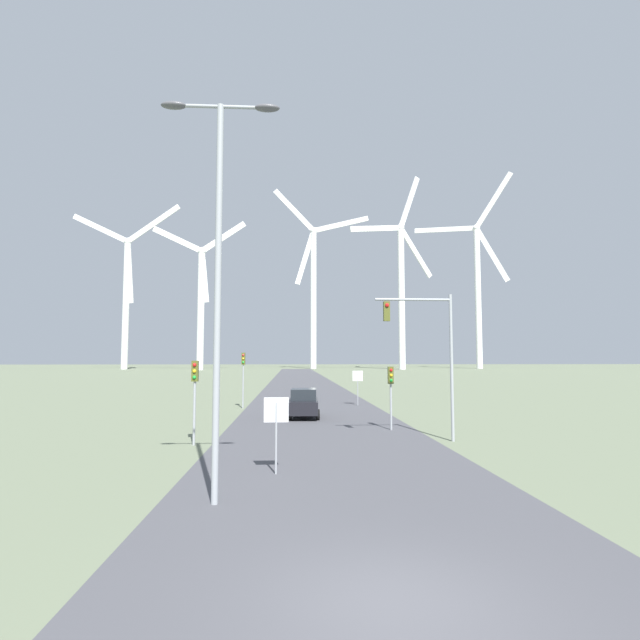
# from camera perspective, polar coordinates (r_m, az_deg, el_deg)

# --- Properties ---
(ground_plane) EXTENTS (600.00, 600.00, 0.00)m
(ground_plane) POSITION_cam_1_polar(r_m,az_deg,el_deg) (8.87, 8.29, -29.33)
(ground_plane) COLOR #667056
(road_surface) EXTENTS (10.00, 240.00, 0.01)m
(road_surface) POSITION_cam_1_polar(r_m,az_deg,el_deg) (56.03, -1.64, -8.22)
(road_surface) COLOR #47474C
(road_surface) RESTS_ON ground
(streetlamp) EXTENTS (3.23, 0.32, 10.71)m
(streetlamp) POSITION_cam_1_polar(r_m,az_deg,el_deg) (13.72, -11.54, 7.90)
(streetlamp) COLOR #93999E
(streetlamp) RESTS_ON ground
(stop_sign_near) EXTENTS (0.81, 0.07, 2.47)m
(stop_sign_near) POSITION_cam_1_polar(r_m,az_deg,el_deg) (16.66, -5.03, -11.35)
(stop_sign_near) COLOR #93999E
(stop_sign_near) RESTS_ON ground
(stop_sign_far) EXTENTS (0.81, 0.07, 2.74)m
(stop_sign_far) POSITION_cam_1_polar(r_m,az_deg,el_deg) (40.22, 4.33, -6.98)
(stop_sign_far) COLOR #93999E
(stop_sign_far) RESTS_ON ground
(traffic_light_post_near_left) EXTENTS (0.28, 0.33, 3.64)m
(traffic_light_post_near_left) POSITION_cam_1_polar(r_m,az_deg,el_deg) (22.50, -14.12, -6.99)
(traffic_light_post_near_left) COLOR #93999E
(traffic_light_post_near_left) RESTS_ON ground
(traffic_light_post_near_right) EXTENTS (0.28, 0.34, 3.30)m
(traffic_light_post_near_right) POSITION_cam_1_polar(r_m,az_deg,el_deg) (26.70, 8.09, -7.18)
(traffic_light_post_near_right) COLOR #93999E
(traffic_light_post_near_right) RESTS_ON ground
(traffic_light_post_mid_left) EXTENTS (0.28, 0.34, 4.16)m
(traffic_light_post_mid_left) POSITION_cam_1_polar(r_m,az_deg,el_deg) (38.17, -8.76, -5.39)
(traffic_light_post_mid_left) COLOR #93999E
(traffic_light_post_mid_left) RESTS_ON ground
(traffic_light_mast_overhead) EXTENTS (3.57, 0.34, 6.69)m
(traffic_light_mast_overhead) POSITION_cam_1_polar(r_m,az_deg,el_deg) (23.34, 12.12, -2.12)
(traffic_light_mast_overhead) COLOR #93999E
(traffic_light_mast_overhead) RESTS_ON ground
(car_approaching) EXTENTS (1.98, 4.17, 1.83)m
(car_approaching) POSITION_cam_1_polar(r_m,az_deg,el_deg) (31.90, -1.88, -9.49)
(car_approaching) COLOR black
(car_approaching) RESTS_ON ground
(wind_turbine_far_left) EXTENTS (37.89, 4.42, 56.97)m
(wind_turbine_far_left) POSITION_cam_1_polar(r_m,az_deg,el_deg) (183.93, -21.25, 3.39)
(wind_turbine_far_left) COLOR white
(wind_turbine_far_left) RESTS_ON ground
(wind_turbine_left) EXTENTS (29.52, 3.48, 48.72)m
(wind_turbine_left) POSITION_cam_1_polar(r_m,az_deg,el_deg) (164.71, -13.43, 2.75)
(wind_turbine_left) COLOR white
(wind_turbine_left) RESTS_ON ground
(wind_turbine_center) EXTENTS (35.51, 2.60, 66.64)m
(wind_turbine_center) POSITION_cam_1_polar(r_m,az_deg,el_deg) (183.60, -0.75, 4.21)
(wind_turbine_center) COLOR white
(wind_turbine_center) RESTS_ON ground
(wind_turbine_right) EXTENTS (30.83, 14.40, 67.62)m
(wind_turbine_right) POSITION_cam_1_polar(r_m,az_deg,el_deg) (172.05, 9.28, 4.37)
(wind_turbine_right) COLOR white
(wind_turbine_right) RESTS_ON ground
(wind_turbine_far_right) EXTENTS (32.81, 16.38, 71.65)m
(wind_turbine_far_right) POSITION_cam_1_polar(r_m,az_deg,el_deg) (192.62, 17.57, 4.28)
(wind_turbine_far_right) COLOR white
(wind_turbine_far_right) RESTS_ON ground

